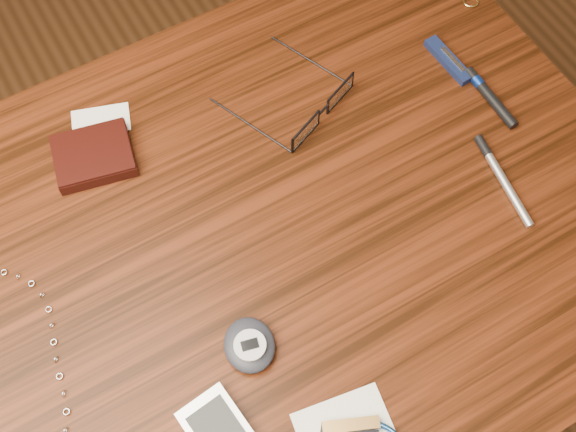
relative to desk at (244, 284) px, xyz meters
name	(u,v)px	position (x,y,z in m)	size (l,w,h in m)	color
ground	(261,396)	(0.00, 0.00, -0.65)	(3.80, 3.80, 0.00)	#472814
desk	(244,284)	(0.00, 0.00, 0.00)	(1.00, 0.70, 0.75)	#3B1609
wallet_and_card	(94,155)	(-0.10, 0.20, 0.11)	(0.13, 0.13, 0.02)	black
eyeglasses	(318,109)	(0.18, 0.12, 0.12)	(0.18, 0.18, 0.03)	black
gold_ring	(470,1)	(0.47, 0.18, 0.10)	(0.02, 0.02, 0.00)	tan
pedometer	(250,345)	(-0.04, -0.11, 0.11)	(0.07, 0.08, 0.03)	black
pocket_knife	(448,60)	(0.38, 0.11, 0.11)	(0.02, 0.08, 0.01)	#101D3A
silver_pen	(499,173)	(0.33, -0.07, 0.11)	(0.03, 0.13, 0.01)	#B6B5BB
black_blue_pen	(489,96)	(0.39, 0.03, 0.11)	(0.02, 0.10, 0.01)	black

